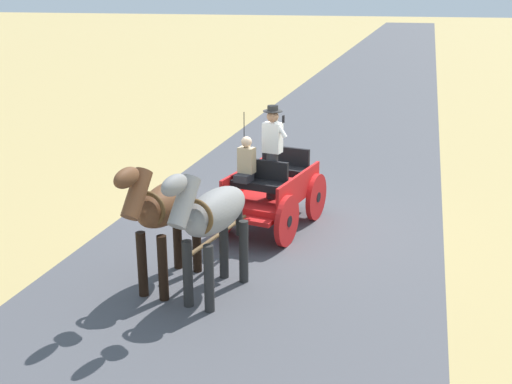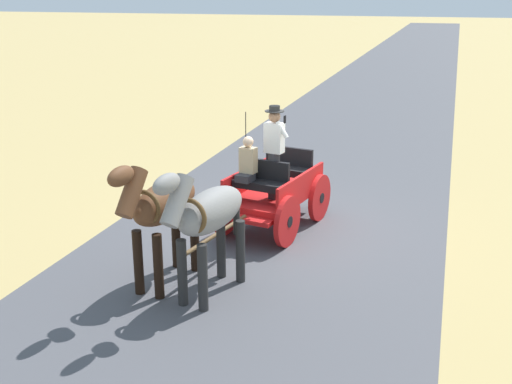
{
  "view_description": "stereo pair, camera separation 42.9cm",
  "coord_description": "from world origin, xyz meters",
  "views": [
    {
      "loc": [
        -2.65,
        11.5,
        4.54
      ],
      "look_at": [
        0.09,
        1.34,
        1.1
      ],
      "focal_mm": 43.87,
      "sensor_mm": 36.0,
      "label": 1
    },
    {
      "loc": [
        -3.06,
        11.38,
        4.54
      ],
      "look_at": [
        0.09,
        1.34,
        1.1
      ],
      "focal_mm": 43.87,
      "sensor_mm": 36.0,
      "label": 2
    }
  ],
  "objects": [
    {
      "name": "ground_plane",
      "position": [
        0.0,
        0.0,
        0.0
      ],
      "size": [
        200.0,
        200.0,
        0.0
      ],
      "primitive_type": "plane",
      "color": "tan"
    },
    {
      "name": "horse_near_side",
      "position": [
        0.24,
        3.28,
        1.32
      ],
      "size": [
        0.86,
        2.15,
        2.21
      ],
      "color": "gray",
      "rests_on": "ground"
    },
    {
      "name": "horse_drawn_carriage",
      "position": [
        0.1,
        0.23,
        0.82
      ],
      "size": [
        1.83,
        4.51,
        2.5
      ],
      "color": "red",
      "rests_on": "ground"
    },
    {
      "name": "horse_off_side",
      "position": [
        1.06,
        3.13,
        1.32
      ],
      "size": [
        0.76,
        2.15,
        2.21
      ],
      "color": "brown",
      "rests_on": "ground"
    },
    {
      "name": "road_surface",
      "position": [
        0.0,
        0.0,
        0.0
      ],
      "size": [
        6.46,
        160.0,
        0.01
      ],
      "primitive_type": "cube",
      "color": "#4C4C51",
      "rests_on": "ground"
    }
  ]
}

